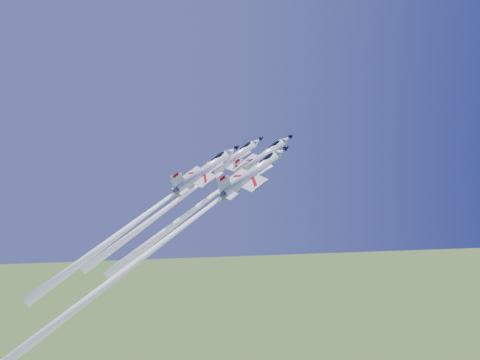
{
  "coord_description": "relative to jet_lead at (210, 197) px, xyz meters",
  "views": [
    {
      "loc": [
        -14.99,
        -109.54,
        105.65
      ],
      "look_at": [
        0.0,
        0.0,
        93.62
      ],
      "focal_mm": 40.0,
      "sensor_mm": 36.0,
      "label": 1
    }
  ],
  "objects": [
    {
      "name": "jet_right",
      "position": [
        -12.65,
        -11.83,
        -8.66
      ],
      "size": [
        52.37,
        23.13,
        50.19
      ],
      "rotation": [
        0.58,
        0.12,
        -1.21
      ],
      "color": "white"
    },
    {
      "name": "jet_left",
      "position": [
        -5.63,
        1.3,
        0.11
      ],
      "size": [
        34.25,
        15.47,
        31.67
      ],
      "rotation": [
        0.58,
        0.12,
        -1.21
      ],
      "color": "white"
    },
    {
      "name": "jet_lead",
      "position": [
        0.0,
        0.0,
        0.0
      ],
      "size": [
        36.09,
        16.35,
        33.2
      ],
      "rotation": [
        0.58,
        0.12,
        -1.21
      ],
      "color": "white"
    },
    {
      "name": "jet_slot",
      "position": [
        -13.24,
        -5.04,
        -2.5
      ],
      "size": [
        37.11,
        16.82,
        34.12
      ],
      "rotation": [
        0.58,
        0.12,
        -1.21
      ],
      "color": "white"
    }
  ]
}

